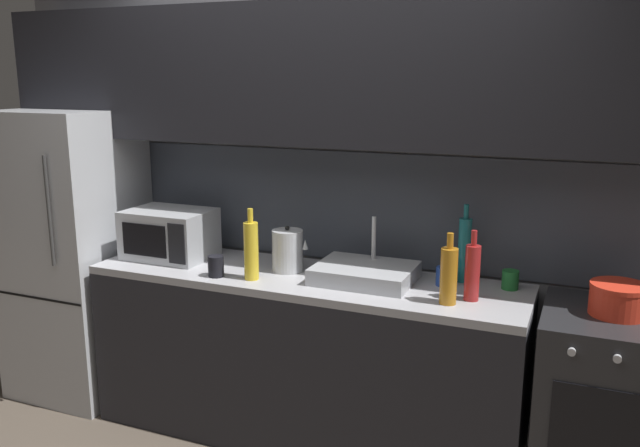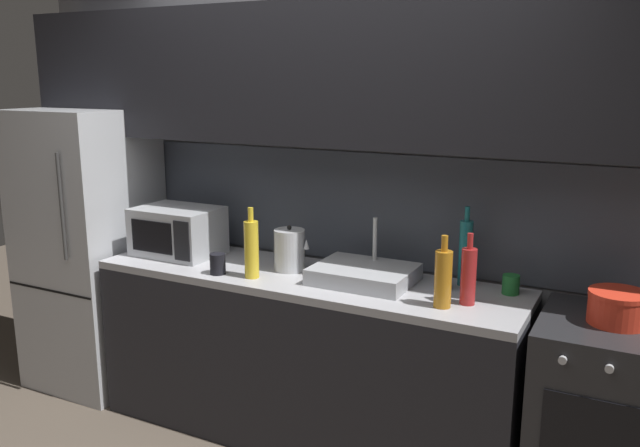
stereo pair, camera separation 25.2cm
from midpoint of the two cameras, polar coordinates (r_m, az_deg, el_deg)
The scene contains 15 objects.
back_wall at distance 3.48m, azimuth -1.57°, elevation 7.08°, with size 3.99×0.44×2.50m.
counter_run at distance 3.50m, azimuth -3.51°, elevation -11.59°, with size 2.25×0.60×0.90m.
refrigerator at distance 4.22m, azimuth -22.25°, elevation -2.47°, with size 0.68×0.69×1.71m.
oven_range at distance 3.20m, azimuth 21.68°, elevation -15.04°, with size 0.60×0.62×0.90m.
microwave at distance 3.75m, azimuth -14.89°, elevation -0.90°, with size 0.46×0.35×0.27m.
sink_basin at distance 3.23m, azimuth 1.71°, elevation -4.36°, with size 0.48×0.38×0.30m.
kettle at distance 3.39m, azimuth -4.97°, elevation -2.39°, with size 0.20×0.16×0.24m.
wine_bottle_amber at distance 2.93m, azimuth 8.76°, elevation -4.49°, with size 0.08×0.08×0.32m.
wine_bottle_red at distance 2.99m, azimuth 10.82°, elevation -4.18°, with size 0.07×0.07×0.32m.
wine_bottle_yellow at distance 3.27m, azimuth -8.24°, elevation -2.32°, with size 0.07×0.07×0.36m.
wine_bottle_teal at distance 3.24m, azimuth 10.34°, elevation -2.23°, with size 0.06×0.06×0.39m.
mug_dark at distance 3.36m, azimuth -11.21°, elevation -3.70°, with size 0.08×0.08×0.11m, color black.
mug_blue at distance 3.20m, azimuth 8.59°, elevation -4.60°, with size 0.08×0.08×0.09m, color #234299.
mug_green at distance 3.21m, azimuth 14.13°, elevation -4.82°, with size 0.08×0.08×0.09m, color #1E6B2D.
cooking_pot at distance 3.00m, azimuth 22.46°, elevation -6.18°, with size 0.24×0.24×0.14m.
Camera 1 is at (1.32, -2.01, 1.89)m, focal length 36.65 mm.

